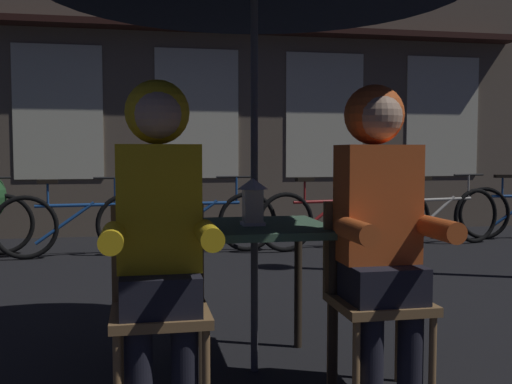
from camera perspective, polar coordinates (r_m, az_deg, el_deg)
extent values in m
plane|color=black|center=(3.16, -0.16, -16.54)|extent=(60.00, 60.00, 0.00)
cube|color=#42664C|center=(2.98, -0.16, -3.43)|extent=(0.72, 0.72, 0.04)
cylinder|color=#2D2319|center=(2.71, -5.48, -12.17)|extent=(0.04, 0.04, 0.70)
cylinder|color=#2D2319|center=(2.84, 7.33, -11.46)|extent=(0.04, 0.04, 0.70)
cylinder|color=#2D2319|center=(3.31, -6.54, -9.23)|extent=(0.04, 0.04, 0.70)
cylinder|color=#2D2319|center=(3.42, 4.01, -8.82)|extent=(0.04, 0.04, 0.70)
cylinder|color=#4C4C51|center=(2.96, -0.16, 4.33)|extent=(0.04, 0.04, 2.25)
cube|color=white|center=(2.95, -0.31, -3.01)|extent=(0.11, 0.11, 0.02)
cube|color=white|center=(2.94, -0.31, -1.30)|extent=(0.09, 0.09, 0.16)
pyramid|color=white|center=(2.94, -0.31, 0.79)|extent=(0.11, 0.11, 0.06)
cube|color=olive|center=(2.56, -9.06, -11.39)|extent=(0.40, 0.40, 0.04)
cylinder|color=olive|center=(2.48, -4.74, -17.34)|extent=(0.03, 0.03, 0.41)
cylinder|color=olive|center=(2.80, -5.54, -14.84)|extent=(0.03, 0.03, 0.41)
cylinder|color=olive|center=(2.79, -12.76, -14.99)|extent=(0.03, 0.03, 0.41)
cube|color=olive|center=(2.69, -9.26, -5.62)|extent=(0.40, 0.03, 0.42)
cube|color=olive|center=(2.76, 11.62, -10.29)|extent=(0.40, 0.40, 0.04)
cylinder|color=olive|center=(2.75, 16.37, -15.33)|extent=(0.03, 0.03, 0.41)
cylinder|color=olive|center=(2.61, 9.47, -16.23)|extent=(0.03, 0.03, 0.41)
cylinder|color=olive|center=(3.04, 13.33, -13.41)|extent=(0.03, 0.03, 0.41)
cylinder|color=olive|center=(2.92, 7.05, -14.05)|extent=(0.03, 0.03, 0.41)
cube|color=olive|center=(2.88, 10.26, -5.00)|extent=(0.40, 0.03, 0.42)
cylinder|color=black|center=(2.51, -6.76, -16.63)|extent=(0.11, 0.11, 0.45)
cylinder|color=black|center=(2.50, -11.06, -16.72)|extent=(0.11, 0.11, 0.45)
cube|color=black|center=(2.53, -9.09, -9.21)|extent=(0.32, 0.36, 0.16)
cube|color=yellow|center=(2.52, -9.20, -1.45)|extent=(0.34, 0.22, 0.52)
cylinder|color=yellow|center=(2.32, -4.55, -4.08)|extent=(0.09, 0.30, 0.09)
cylinder|color=yellow|center=(2.31, -13.47, -4.22)|extent=(0.09, 0.30, 0.09)
sphere|color=tan|center=(2.51, -9.30, 7.33)|extent=(0.21, 0.21, 0.21)
sphere|color=yellow|center=(2.56, -9.33, 7.48)|extent=(0.27, 0.27, 0.27)
cylinder|color=black|center=(2.74, 14.41, -14.88)|extent=(0.11, 0.11, 0.45)
cylinder|color=black|center=(2.67, 10.79, -15.33)|extent=(0.11, 0.11, 0.45)
cube|color=black|center=(2.74, 11.65, -8.26)|extent=(0.32, 0.36, 0.16)
cube|color=#E05B23|center=(2.72, 11.42, -1.08)|extent=(0.34, 0.22, 0.52)
cylinder|color=#E05B23|center=(2.61, 16.91, -3.36)|extent=(0.09, 0.30, 0.09)
cylinder|color=#E05B23|center=(2.46, 9.48, -3.67)|extent=(0.09, 0.30, 0.09)
sphere|color=tan|center=(2.72, 11.53, 7.03)|extent=(0.21, 0.21, 0.21)
sphere|color=#E05B23|center=(2.77, 11.13, 7.19)|extent=(0.27, 0.27, 0.27)
cube|color=#6B5B4C|center=(8.58, -5.87, 17.30)|extent=(10.00, 0.60, 6.20)
cube|color=#EAE5C6|center=(8.07, -18.23, 7.20)|extent=(1.10, 0.02, 1.70)
cube|color=#EAE5C6|center=(8.05, -5.59, 7.38)|extent=(1.10, 0.02, 1.70)
cube|color=#EAE5C6|center=(8.40, 6.54, 7.23)|extent=(1.10, 0.02, 1.70)
cube|color=#EAE5C6|center=(9.09, 17.25, 6.82)|extent=(1.10, 0.02, 1.70)
cube|color=#331914|center=(8.06, -5.55, 15.28)|extent=(9.00, 0.36, 0.08)
torus|color=black|center=(6.95, -22.92, -2.83)|extent=(0.66, 0.15, 0.66)
torus|color=black|center=(6.56, -12.09, -2.99)|extent=(0.66, 0.11, 0.66)
torus|color=black|center=(6.56, -21.02, -3.15)|extent=(0.66, 0.11, 0.66)
cylinder|color=#1E4C93|center=(6.52, -16.60, -1.21)|extent=(0.84, 0.11, 0.04)
cylinder|color=#1E4C93|center=(6.54, -17.64, -2.81)|extent=(0.61, 0.09, 0.44)
cylinder|color=#1E4C93|center=(6.52, -19.13, -0.20)|extent=(0.02, 0.02, 0.24)
cube|color=black|center=(6.51, -19.15, 0.94)|extent=(0.21, 0.10, 0.04)
cylinder|color=#1E4C93|center=(6.52, -13.21, 0.08)|extent=(0.02, 0.02, 0.28)
cylinder|color=black|center=(6.51, -13.23, 1.31)|extent=(0.44, 0.06, 0.02)
torus|color=black|center=(6.62, -0.82, -2.83)|extent=(0.66, 0.08, 0.66)
torus|color=black|center=(6.48, -9.67, -3.04)|extent=(0.66, 0.08, 0.66)
cylinder|color=#1E4C93|center=(6.51, -5.20, -1.07)|extent=(0.84, 0.07, 0.04)
cylinder|color=#1E4C93|center=(6.51, -6.26, -2.68)|extent=(0.61, 0.06, 0.44)
cylinder|color=#1E4C93|center=(6.46, -7.71, -0.06)|extent=(0.02, 0.02, 0.24)
cube|color=black|center=(6.46, -7.72, 1.09)|extent=(0.20, 0.09, 0.04)
cylinder|color=#1E4C93|center=(6.57, -1.86, 0.21)|extent=(0.02, 0.02, 0.28)
cylinder|color=black|center=(6.56, -1.87, 1.43)|extent=(0.44, 0.04, 0.02)
torus|color=black|center=(7.03, 10.59, -2.51)|extent=(0.66, 0.14, 0.66)
torus|color=black|center=(6.60, 2.83, -2.87)|extent=(0.66, 0.14, 0.66)
cylinder|color=maroon|center=(6.78, 6.85, -0.89)|extent=(0.83, 0.15, 0.04)
cylinder|color=maroon|center=(6.74, 5.90, -2.45)|extent=(0.61, 0.12, 0.44)
cylinder|color=maroon|center=(6.65, 4.63, 0.07)|extent=(0.02, 0.02, 0.24)
cube|color=black|center=(6.64, 4.64, 1.19)|extent=(0.21, 0.11, 0.04)
cylinder|color=maroon|center=(6.94, 9.75, 0.35)|extent=(0.02, 0.02, 0.28)
cylinder|color=black|center=(6.94, 9.76, 1.51)|extent=(0.44, 0.08, 0.02)
torus|color=black|center=(7.71, 20.09, -2.12)|extent=(0.66, 0.19, 0.66)
torus|color=black|center=(7.05, 14.05, -2.54)|extent=(0.66, 0.19, 0.66)
cylinder|color=#ADA89E|center=(7.35, 17.24, -0.67)|extent=(0.83, 0.21, 0.04)
cylinder|color=#ADA89E|center=(7.29, 16.48, -2.12)|extent=(0.60, 0.16, 0.44)
cylinder|color=#ADA89E|center=(7.16, 15.52, 0.21)|extent=(0.02, 0.02, 0.24)
cube|color=black|center=(7.16, 15.54, 1.25)|extent=(0.21, 0.12, 0.04)
cylinder|color=#ADA89E|center=(7.60, 19.48, 0.49)|extent=(0.02, 0.02, 0.28)
cylinder|color=black|center=(7.59, 19.51, 1.54)|extent=(0.44, 0.12, 0.02)
torus|color=black|center=(8.05, 20.80, -1.90)|extent=(0.66, 0.15, 0.66)
cylinder|color=#1E4C93|center=(8.12, 22.31, 0.48)|extent=(0.02, 0.02, 0.24)
cube|color=black|center=(8.11, 22.34, 1.39)|extent=(0.21, 0.11, 0.04)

